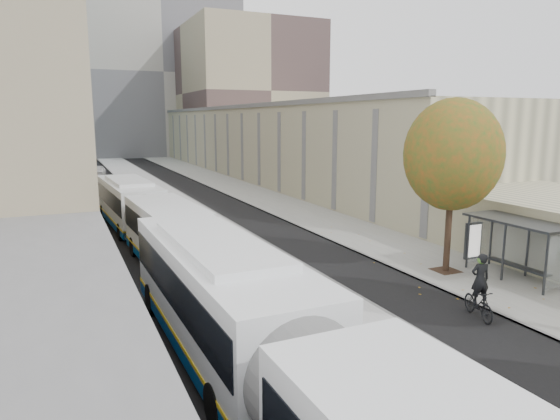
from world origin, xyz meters
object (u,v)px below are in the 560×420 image
bus_shelter (522,230)px  distant_car (98,171)px  bus_near (280,356)px  bus_far (142,213)px  cyclist (479,294)px

bus_shelter → distant_car: bus_shelter is taller
bus_near → bus_far: bus_near is taller
bus_near → distant_car: size_ratio=5.11×
bus_shelter → bus_far: bearing=134.5°
bus_far → bus_near: bearing=-93.2°
bus_near → distant_car: bearing=88.7°
cyclist → distant_car: size_ratio=0.62×
bus_far → distant_car: (0.18, 35.57, -0.95)m
distant_car → bus_shelter: bearing=-64.2°
bus_near → cyclist: bus_near is taller
distant_car → bus_near: bearing=-79.6°
bus_near → distant_car: bus_near is taller
cyclist → distant_car: 52.49m
bus_shelter → bus_far: 19.26m
distant_car → bus_far: bearing=-79.6°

